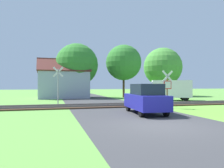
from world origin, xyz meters
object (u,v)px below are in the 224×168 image
house (63,83)px  parked_car (146,99)px  tree_right (124,63)px  tree_center (77,65)px  crossing_sign_far (58,83)px  mail_truck (169,89)px  stop_sign_near (167,87)px  tree_far (163,67)px

house → parked_car: size_ratio=1.66×
tree_right → tree_center: bearing=171.5°
crossing_sign_far → tree_right: (9.13, 10.21, 2.96)m
tree_right → mail_truck: bearing=-65.7°
mail_truck → parked_car: size_ratio=1.27×
stop_sign_near → parked_car: stop_sign_near is taller
house → tree_right: bearing=-8.9°
stop_sign_near → tree_right: (1.45, 14.47, 3.24)m
tree_center → parked_car: bearing=-83.0°
crossing_sign_far → parked_car: bearing=-40.7°
house → parked_car: house is taller
stop_sign_near → parked_car: bearing=39.9°
stop_sign_near → tree_far: tree_far is taller
tree_center → parked_car: tree_center is taller
stop_sign_near → tree_center: size_ratio=0.38×
stop_sign_near → mail_truck: 8.85m
house → tree_far: 15.82m
tree_right → house: bearing=173.8°
tree_far → mail_truck: bearing=-114.3°
stop_sign_near → tree_far: size_ratio=0.37×
tree_right → stop_sign_near: bearing=-95.7°
house → mail_truck: 13.77m
house → tree_center: tree_center is taller
house → parked_car: 18.14m
crossing_sign_far → tree_far: bearing=49.8°
house → tree_right: tree_right is taller
tree_far → tree_center: 13.75m
stop_sign_near → house: 16.79m
house → tree_far: (15.52, 1.46, 2.66)m
tree_far → tree_center: bearing=-174.1°
mail_truck → tree_center: bearing=72.2°
crossing_sign_far → house: size_ratio=0.47×
house → tree_far: tree_far is taller
tree_right → tree_far: bearing=17.9°
stop_sign_near → house: house is taller
parked_car → stop_sign_near: bearing=44.7°
stop_sign_near → tree_center: 16.44m
tree_right → tree_center: 6.46m
tree_center → parked_car: (2.16, -17.73, -3.56)m
crossing_sign_far → tree_center: size_ratio=0.44×
tree_far → parked_car: 22.63m
stop_sign_near → tree_center: tree_center is taller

